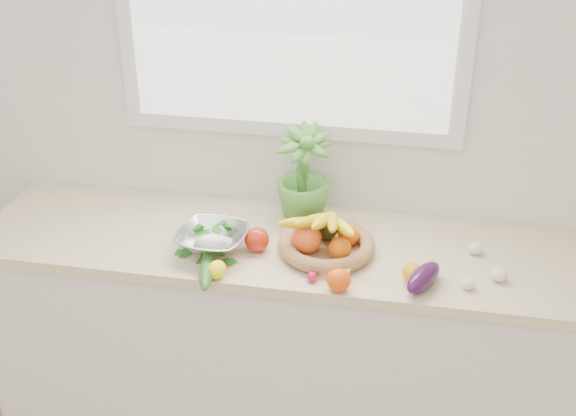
% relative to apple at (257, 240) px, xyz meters
% --- Properties ---
extents(back_wall, '(4.50, 0.02, 2.70)m').
position_rel_apple_xyz_m(back_wall, '(0.05, 0.39, 0.40)').
color(back_wall, white).
rests_on(back_wall, ground).
extents(counter_cabinet, '(2.20, 0.58, 0.86)m').
position_rel_apple_xyz_m(counter_cabinet, '(0.05, 0.09, -0.52)').
color(counter_cabinet, silver).
rests_on(counter_cabinet, ground).
extents(countertop, '(2.24, 0.62, 0.04)m').
position_rel_apple_xyz_m(countertop, '(0.05, 0.09, -0.07)').
color(countertop, beige).
rests_on(countertop, counter_cabinet).
extents(orange_loose, '(0.10, 0.10, 0.08)m').
position_rel_apple_xyz_m(orange_loose, '(0.32, -0.19, -0.00)').
color(orange_loose, '#FF5008').
rests_on(orange_loose, countertop).
extents(lemon_a, '(0.06, 0.08, 0.06)m').
position_rel_apple_xyz_m(lemon_a, '(-0.10, -0.19, -0.02)').
color(lemon_a, yellow).
rests_on(lemon_a, countertop).
extents(lemon_b, '(0.07, 0.09, 0.06)m').
position_rel_apple_xyz_m(lemon_b, '(-0.10, -0.19, -0.01)').
color(lemon_b, '#FFFC0D').
rests_on(lemon_b, countertop).
extents(lemon_c, '(0.08, 0.09, 0.07)m').
position_rel_apple_xyz_m(lemon_c, '(0.56, -0.10, -0.01)').
color(lemon_c, '#D1920B').
rests_on(lemon_c, countertop).
extents(apple, '(0.12, 0.12, 0.09)m').
position_rel_apple_xyz_m(apple, '(0.00, 0.00, 0.00)').
color(apple, red).
rests_on(apple, countertop).
extents(ginger, '(0.11, 0.05, 0.03)m').
position_rel_apple_xyz_m(ginger, '(0.30, -0.11, -0.03)').
color(ginger, tan).
rests_on(ginger, countertop).
extents(garlic_a, '(0.07, 0.07, 0.05)m').
position_rel_apple_xyz_m(garlic_a, '(0.84, -0.04, -0.02)').
color(garlic_a, white).
rests_on(garlic_a, countertop).
extents(garlic_b, '(0.06, 0.06, 0.04)m').
position_rel_apple_xyz_m(garlic_b, '(0.77, 0.13, -0.02)').
color(garlic_b, white).
rests_on(garlic_b, countertop).
extents(garlic_c, '(0.06, 0.06, 0.04)m').
position_rel_apple_xyz_m(garlic_c, '(0.74, -0.10, -0.03)').
color(garlic_c, white).
rests_on(garlic_c, countertop).
extents(eggplant, '(0.15, 0.20, 0.08)m').
position_rel_apple_xyz_m(eggplant, '(0.59, -0.12, -0.01)').
color(eggplant, '#310E34').
rests_on(eggplant, countertop).
extents(cucumber, '(0.10, 0.27, 0.05)m').
position_rel_apple_xyz_m(cucumber, '(-0.13, -0.18, -0.02)').
color(cucumber, '#205719').
rests_on(cucumber, countertop).
extents(radish, '(0.04, 0.04, 0.03)m').
position_rel_apple_xyz_m(radish, '(0.23, -0.16, -0.03)').
color(radish, red).
rests_on(radish, countertop).
extents(potted_herb, '(0.23, 0.23, 0.37)m').
position_rel_apple_xyz_m(potted_herb, '(0.12, 0.25, 0.15)').
color(potted_herb, '#488B32').
rests_on(potted_herb, countertop).
extents(fruit_basket, '(0.42, 0.42, 0.18)m').
position_rel_apple_xyz_m(fruit_basket, '(0.24, 0.04, 0.01)').
color(fruit_basket, tan).
rests_on(fruit_basket, countertop).
extents(colander_with_spinach, '(0.27, 0.27, 0.13)m').
position_rel_apple_xyz_m(colander_with_spinach, '(-0.16, -0.03, 0.02)').
color(colander_with_spinach, white).
rests_on(colander_with_spinach, countertop).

